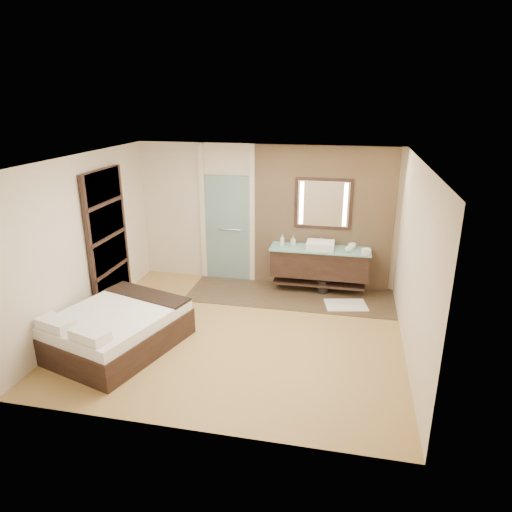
% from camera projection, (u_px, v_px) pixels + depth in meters
% --- Properties ---
extents(floor, '(5.00, 5.00, 0.00)m').
position_uv_depth(floor, '(238.00, 333.00, 7.17)').
color(floor, '#A48245').
rests_on(floor, ground).
extents(tile_strip, '(3.80, 1.30, 0.01)m').
position_uv_depth(tile_strip, '(290.00, 295.00, 8.53)').
color(tile_strip, '#3C2F21').
rests_on(tile_strip, floor).
extents(stone_wall, '(2.60, 0.08, 2.70)m').
position_uv_depth(stone_wall, '(323.00, 219.00, 8.55)').
color(stone_wall, tan).
rests_on(stone_wall, floor).
extents(vanity, '(1.85, 0.55, 0.88)m').
position_uv_depth(vanity, '(320.00, 263.00, 8.53)').
color(vanity, black).
rests_on(vanity, stone_wall).
extents(mirror_unit, '(1.06, 0.04, 0.96)m').
position_uv_depth(mirror_unit, '(323.00, 204.00, 8.40)').
color(mirror_unit, black).
rests_on(mirror_unit, stone_wall).
extents(frosted_door, '(1.10, 0.12, 2.70)m').
position_uv_depth(frosted_door, '(228.00, 224.00, 8.97)').
color(frosted_door, '#ADDAD9').
rests_on(frosted_door, floor).
extents(shoji_partition, '(0.06, 1.20, 2.40)m').
position_uv_depth(shoji_partition, '(108.00, 239.00, 7.79)').
color(shoji_partition, black).
rests_on(shoji_partition, floor).
extents(bed, '(1.95, 2.19, 0.71)m').
position_uv_depth(bed, '(116.00, 329.00, 6.68)').
color(bed, black).
rests_on(bed, floor).
extents(bath_mat, '(0.81, 0.64, 0.02)m').
position_uv_depth(bath_mat, '(346.00, 305.00, 8.09)').
color(bath_mat, silver).
rests_on(bath_mat, floor).
extents(waste_bin, '(0.26, 0.26, 0.27)m').
position_uv_depth(waste_bin, '(323.00, 286.00, 8.60)').
color(waste_bin, black).
rests_on(waste_bin, floor).
extents(tissue_box, '(0.16, 0.16, 0.10)m').
position_uv_depth(tissue_box, '(366.00, 251.00, 8.10)').
color(tissue_box, white).
rests_on(tissue_box, vanity).
extents(soap_bottle_a, '(0.09, 0.09, 0.21)m').
position_uv_depth(soap_bottle_a, '(282.00, 240.00, 8.55)').
color(soap_bottle_a, silver).
rests_on(soap_bottle_a, vanity).
extents(soap_bottle_b, '(0.10, 0.10, 0.17)m').
position_uv_depth(soap_bottle_b, '(293.00, 240.00, 8.60)').
color(soap_bottle_b, '#B2B2B2').
rests_on(soap_bottle_b, vanity).
extents(soap_bottle_c, '(0.14, 0.14, 0.17)m').
position_uv_depth(soap_bottle_c, '(349.00, 248.00, 8.18)').
color(soap_bottle_c, '#ACD9D1').
rests_on(soap_bottle_c, vanity).
extents(cup, '(0.15, 0.15, 0.10)m').
position_uv_depth(cup, '(353.00, 246.00, 8.39)').
color(cup, white).
rests_on(cup, vanity).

